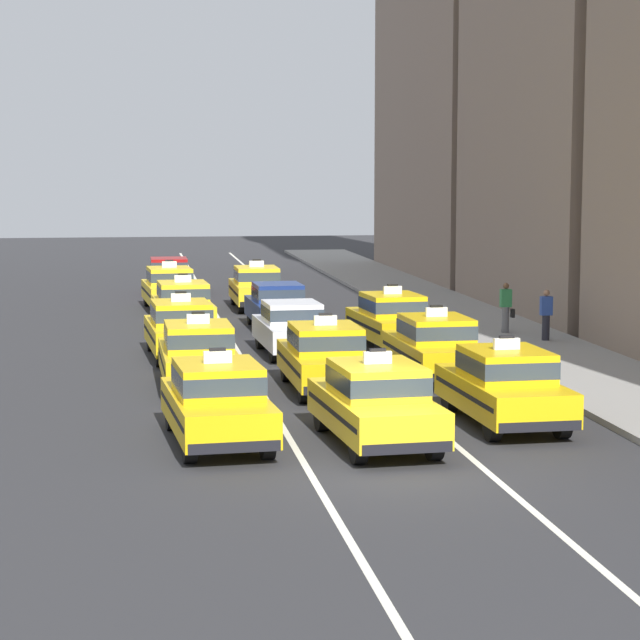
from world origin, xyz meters
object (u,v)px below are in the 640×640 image
at_px(pedestrian_near_crosswalk, 506,308).
at_px(taxi_left_fifth, 169,287).
at_px(taxi_center_fifth, 256,287).
at_px(taxi_left_fourth, 183,305).
at_px(taxi_right_second, 435,346).
at_px(pedestrian_mid_block, 546,315).
at_px(taxi_left_nearest, 217,401).
at_px(taxi_right_third, 391,319).
at_px(taxi_center_second, 325,356).
at_px(sedan_center_third, 292,326).
at_px(sedan_left_sixth, 169,275).
at_px(taxi_left_second, 198,354).
at_px(taxi_left_third, 181,328).
at_px(sedan_center_fourth, 278,305).
at_px(taxi_right_nearest, 504,385).
at_px(taxi_center_nearest, 376,402).

bearing_deg(pedestrian_near_crosswalk, taxi_left_fifth, 137.85).
relative_size(taxi_left_fifth, taxi_center_fifth, 1.02).
relative_size(taxi_left_fourth, taxi_center_fifth, 1.02).
relative_size(taxi_right_second, pedestrian_mid_block, 2.91).
xyz_separation_m(taxi_left_nearest, taxi_right_third, (6.23, 12.95, 0.00)).
xyz_separation_m(taxi_center_second, taxi_right_third, (3.20, 7.32, 0.00)).
bearing_deg(sedan_center_third, taxi_left_fourth, 115.71).
bearing_deg(sedan_left_sixth, taxi_left_second, -90.02).
distance_m(taxi_left_fourth, sedan_center_third, 6.77).
bearing_deg(taxi_left_third, taxi_left_second, -87.57).
distance_m(sedan_center_fourth, taxi_right_third, 5.68).
height_order(taxi_left_nearest, taxi_center_second, same).
bearing_deg(taxi_right_nearest, taxi_left_fifth, 105.34).
distance_m(taxi_right_nearest, pedestrian_near_crosswalk, 14.38).
bearing_deg(taxi_right_second, taxi_center_nearest, -111.98).
height_order(taxi_left_second, pedestrian_near_crosswalk, taxi_left_second).
bearing_deg(taxi_center_nearest, pedestrian_near_crosswalk, 64.43).
relative_size(taxi_right_nearest, taxi_right_second, 1.00).
height_order(taxi_left_second, taxi_right_third, same).
xyz_separation_m(taxi_left_fourth, taxi_center_fifth, (3.12, 6.25, 0.00)).
xyz_separation_m(sedan_left_sixth, sedan_center_fourth, (3.30, -12.90, 0.00)).
bearing_deg(taxi_left_second, taxi_left_fifth, 90.55).
distance_m(sedan_center_third, taxi_center_fifth, 12.35).
height_order(taxi_center_fifth, pedestrian_near_crosswalk, taxi_center_fifth).
distance_m(taxi_left_second, pedestrian_near_crosswalk, 13.34).
relative_size(taxi_left_second, pedestrian_near_crosswalk, 2.82).
distance_m(taxi_left_second, taxi_left_third, 5.27).
relative_size(taxi_center_second, pedestrian_mid_block, 2.90).
height_order(taxi_right_nearest, taxi_right_third, same).
bearing_deg(taxi_center_nearest, taxi_center_fifth, 89.85).
height_order(taxi_center_second, taxi_right_second, same).
distance_m(taxi_center_second, pedestrian_near_crosswalk, 11.70).
height_order(taxi_left_fourth, taxi_right_third, same).
height_order(taxi_center_second, taxi_right_third, same).
xyz_separation_m(taxi_left_fifth, sedan_center_third, (3.20, -12.51, -0.03)).
xyz_separation_m(taxi_left_fifth, pedestrian_near_crosswalk, (10.61, -9.61, 0.09)).
relative_size(taxi_right_third, pedestrian_mid_block, 2.95).
distance_m(taxi_left_second, pedestrian_mid_block, 12.81).
xyz_separation_m(taxi_left_fifth, pedestrian_mid_block, (11.30, -11.59, 0.07)).
relative_size(taxi_right_nearest, pedestrian_mid_block, 2.92).
xyz_separation_m(taxi_center_second, pedestrian_mid_block, (8.07, 7.10, 0.07)).
xyz_separation_m(sedan_center_third, pedestrian_near_crosswalk, (7.42, 2.90, 0.12)).
height_order(taxi_left_second, taxi_left_fifth, same).
distance_m(sedan_left_sixth, taxi_center_nearest, 31.40).
height_order(taxi_left_nearest, taxi_left_fourth, same).
height_order(taxi_left_nearest, taxi_right_third, same).
relative_size(taxi_left_second, sedan_left_sixth, 1.07).
relative_size(taxi_center_fifth, pedestrian_mid_block, 2.89).
bearing_deg(taxi_left_third, taxi_center_second, -61.44).
relative_size(taxi_center_second, sedan_center_fourth, 1.05).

